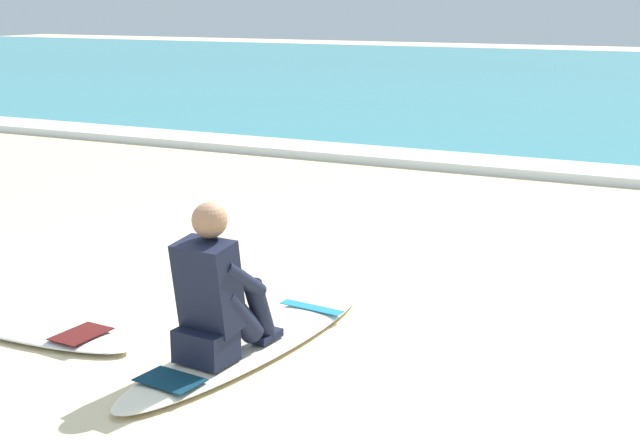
# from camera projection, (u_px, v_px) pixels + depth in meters

# --- Properties ---
(ground_plane) EXTENTS (80.00, 80.00, 0.00)m
(ground_plane) POSITION_uv_depth(u_px,v_px,m) (250.00, 322.00, 6.09)
(ground_plane) COLOR beige
(breaking_foam) EXTENTS (80.00, 0.90, 0.11)m
(breaking_foam) POSITION_uv_depth(u_px,v_px,m) (503.00, 166.00, 11.55)
(breaking_foam) COLOR white
(breaking_foam) RESTS_ON ground
(surfboard_main) EXTENTS (0.77, 2.45, 0.08)m
(surfboard_main) POSITION_uv_depth(u_px,v_px,m) (253.00, 343.00, 5.62)
(surfboard_main) COLOR #EFE5C6
(surfboard_main) RESTS_ON ground
(surfer_seated) EXTENTS (0.40, 0.72, 0.95)m
(surfer_seated) POSITION_uv_depth(u_px,v_px,m) (217.00, 297.00, 5.26)
(surfer_seated) COLOR black
(surfer_seated) RESTS_ON surfboard_main
(surfboard_spare_near) EXTENTS (2.22, 0.65, 0.08)m
(surfboard_spare_near) POSITION_uv_depth(u_px,v_px,m) (6.00, 320.00, 6.03)
(surfboard_spare_near) COLOR white
(surfboard_spare_near) RESTS_ON ground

